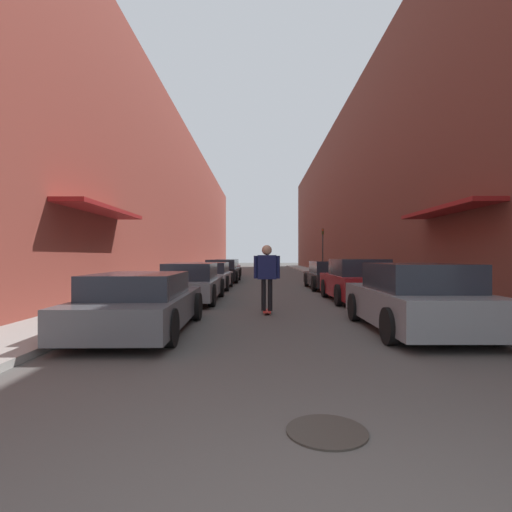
{
  "coord_description": "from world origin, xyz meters",
  "views": [
    {
      "loc": [
        -0.44,
        -1.49,
        1.51
      ],
      "look_at": [
        -0.55,
        12.51,
        1.52
      ],
      "focal_mm": 28.0,
      "sensor_mm": 36.0,
      "label": 1
    }
  ],
  "objects": [
    {
      "name": "ground",
      "position": [
        0.0,
        24.02,
        0.0
      ],
      "size": [
        132.09,
        132.09,
        0.0
      ],
      "primitive_type": "plane",
      "color": "#4C4947"
    },
    {
      "name": "curb_strip_left",
      "position": [
        -4.68,
        30.02,
        0.06
      ],
      "size": [
        1.8,
        60.04,
        0.12
      ],
      "color": "gray",
      "rests_on": "ground"
    },
    {
      "name": "curb_strip_right",
      "position": [
        4.68,
        30.02,
        0.06
      ],
      "size": [
        1.8,
        60.04,
        0.12
      ],
      "color": "gray",
      "rests_on": "ground"
    },
    {
      "name": "building_row_left",
      "position": [
        -7.58,
        30.02,
        5.34
      ],
      "size": [
        4.9,
        60.04,
        10.67
      ],
      "color": "brown",
      "rests_on": "ground"
    },
    {
      "name": "building_row_right",
      "position": [
        7.58,
        30.02,
        6.12
      ],
      "size": [
        4.9,
        60.04,
        12.25
      ],
      "color": "brown",
      "rests_on": "ground"
    },
    {
      "name": "parked_car_left_0",
      "position": [
        -2.8,
        6.45,
        0.58
      ],
      "size": [
        1.95,
        4.53,
        1.18
      ],
      "color": "#515459",
      "rests_on": "ground"
    },
    {
      "name": "parked_car_left_1",
      "position": [
        -2.69,
        11.81,
        0.62
      ],
      "size": [
        1.86,
        4.65,
        1.28
      ],
      "color": "gray",
      "rests_on": "ground"
    },
    {
      "name": "parked_car_left_2",
      "position": [
        -2.7,
        16.85,
        0.6
      ],
      "size": [
        1.88,
        4.17,
        1.23
      ],
      "color": "#B7B7BC",
      "rests_on": "ground"
    },
    {
      "name": "parked_car_left_3",
      "position": [
        -2.62,
        22.02,
        0.64
      ],
      "size": [
        1.99,
        4.78,
        1.31
      ],
      "color": "black",
      "rests_on": "ground"
    },
    {
      "name": "parked_car_left_4",
      "position": [
        -2.77,
        27.55,
        0.63
      ],
      "size": [
        1.91,
        4.73,
        1.3
      ],
      "color": "maroon",
      "rests_on": "ground"
    },
    {
      "name": "parked_car_right_0",
      "position": [
        2.69,
        6.51,
        0.65
      ],
      "size": [
        2.01,
        4.1,
        1.36
      ],
      "color": "gray",
      "rests_on": "ground"
    },
    {
      "name": "parked_car_right_1",
      "position": [
        2.82,
        11.84,
        0.68
      ],
      "size": [
        1.89,
        4.2,
        1.42
      ],
      "color": "maroon",
      "rests_on": "ground"
    },
    {
      "name": "parked_car_right_2",
      "position": [
        2.81,
        16.94,
        0.62
      ],
      "size": [
        1.98,
        4.4,
        1.28
      ],
      "color": "#232326",
      "rests_on": "ground"
    },
    {
      "name": "skateboarder",
      "position": [
        -0.24,
        9.04,
        1.11
      ],
      "size": [
        0.69,
        0.78,
        1.81
      ],
      "color": "#B2231E",
      "rests_on": "ground"
    },
    {
      "name": "manhole_cover",
      "position": [
        0.14,
        1.93,
        0.01
      ],
      "size": [
        0.7,
        0.7,
        0.02
      ],
      "color": "#332D28",
      "rests_on": "ground"
    },
    {
      "name": "traffic_light",
      "position": [
        4.53,
        29.71,
        2.31
      ],
      "size": [
        0.16,
        0.22,
        3.54
      ],
      "color": "#2D2D2D",
      "rests_on": "curb_strip_right"
    }
  ]
}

